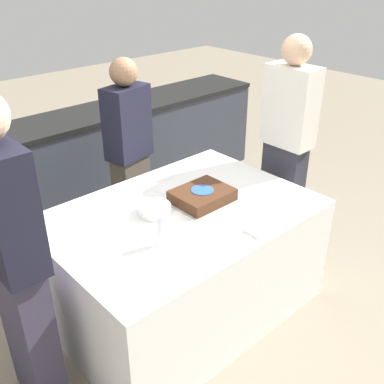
# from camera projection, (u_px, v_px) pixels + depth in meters

# --- Properties ---
(ground_plane) EXTENTS (14.00, 14.00, 0.00)m
(ground_plane) POSITION_uv_depth(u_px,v_px,m) (183.00, 304.00, 3.16)
(ground_plane) COLOR gray
(back_counter) EXTENTS (4.40, 0.58, 0.92)m
(back_counter) POSITION_uv_depth(u_px,v_px,m) (60.00, 171.00, 4.02)
(back_counter) COLOR #333842
(back_counter) RESTS_ON ground_plane
(dining_table) EXTENTS (1.65, 1.16, 0.77)m
(dining_table) POSITION_uv_depth(u_px,v_px,m) (182.00, 260.00, 2.98)
(dining_table) COLOR white
(dining_table) RESTS_ON ground_plane
(cake) EXTENTS (0.40, 0.33, 0.08)m
(cake) POSITION_uv_depth(u_px,v_px,m) (202.00, 196.00, 2.89)
(cake) COLOR #B7B2AD
(cake) RESTS_ON dining_table
(plate_stack) EXTENTS (0.20, 0.20, 0.06)m
(plate_stack) POSITION_uv_depth(u_px,v_px,m) (155.00, 209.00, 2.76)
(plate_stack) COLOR white
(plate_stack) RESTS_ON dining_table
(wine_glass) EXTENTS (0.06, 0.06, 0.18)m
(wine_glass) POSITION_uv_depth(u_px,v_px,m) (161.00, 227.00, 2.43)
(wine_glass) COLOR white
(wine_glass) RESTS_ON dining_table
(side_plate_near_cake) EXTENTS (0.19, 0.19, 0.00)m
(side_plate_near_cake) POSITION_uv_depth(u_px,v_px,m) (166.00, 187.00, 3.07)
(side_plate_near_cake) COLOR white
(side_plate_near_cake) RESTS_ON dining_table
(utensil_pile) EXTENTS (0.16, 0.11, 0.02)m
(utensil_pile) POSITION_uv_depth(u_px,v_px,m) (260.00, 229.00, 2.60)
(utensil_pile) COLOR white
(utensil_pile) RESTS_ON dining_table
(person_cutting_cake) EXTENTS (0.37, 0.27, 1.56)m
(person_cutting_cake) POSITION_uv_depth(u_px,v_px,m) (130.00, 157.00, 3.41)
(person_cutting_cake) COLOR #4C4238
(person_cutting_cake) RESTS_ON ground_plane
(person_seated_left) EXTENTS (0.23, 0.41, 1.73)m
(person_seated_left) POSITION_uv_depth(u_px,v_px,m) (14.00, 261.00, 2.11)
(person_seated_left) COLOR #383347
(person_seated_left) RESTS_ON ground_plane
(person_seated_right) EXTENTS (0.21, 0.37, 1.72)m
(person_seated_right) POSITION_uv_depth(u_px,v_px,m) (286.00, 148.00, 3.36)
(person_seated_right) COLOR #282833
(person_seated_right) RESTS_ON ground_plane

